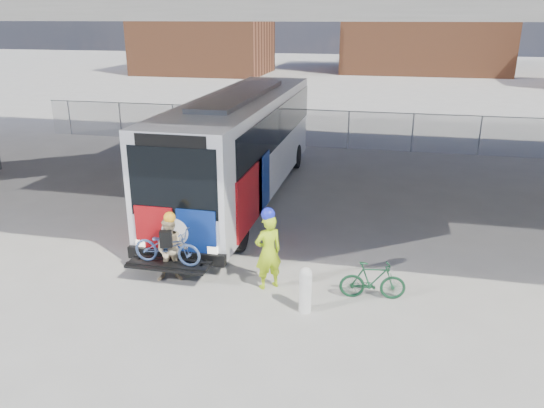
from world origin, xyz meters
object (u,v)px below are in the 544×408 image
(bus, at_px, (242,139))
(cyclist_tan, at_px, (172,249))
(bollard, at_px, (305,288))
(cyclist_hivis, at_px, (268,250))
(bike_parked, at_px, (373,281))

(bus, bearing_deg, cyclist_tan, -89.38)
(bollard, xyz_separation_m, cyclist_tan, (-3.37, 0.73, 0.27))
(bollard, distance_m, cyclist_hivis, 1.43)
(bollard, height_order, cyclist_tan, cyclist_tan)
(bollard, relative_size, cyclist_tan, 0.59)
(cyclist_tan, bearing_deg, bus, 74.44)
(bus, height_order, bike_parked, bus)
(bus, relative_size, bollard, 12.22)
(cyclist_hivis, bearing_deg, bus, -107.46)
(bus, distance_m, cyclist_tan, 6.62)
(bus, height_order, cyclist_hivis, bus)
(cyclist_hivis, bearing_deg, bollard, 100.58)
(bollard, bearing_deg, bike_parked, 32.84)
(cyclist_tan, distance_m, bike_parked, 4.78)
(bollard, height_order, bike_parked, bollard)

